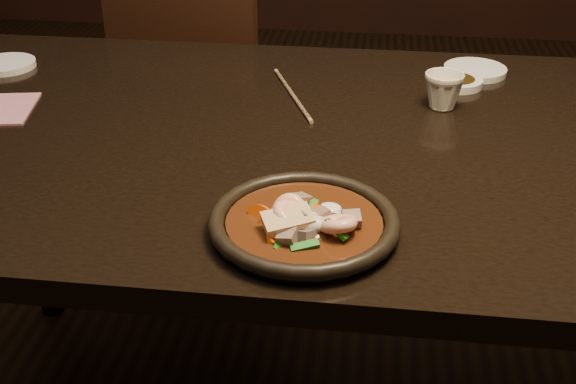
# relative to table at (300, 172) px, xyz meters

# --- Properties ---
(table) EXTENTS (1.60, 0.90, 0.75)m
(table) POSITION_rel_table_xyz_m (0.00, 0.00, 0.00)
(table) COLOR black
(table) RESTS_ON floor
(chair) EXTENTS (0.49, 0.49, 0.88)m
(chair) POSITION_rel_table_xyz_m (-0.33, 0.67, -0.19)
(chair) COLOR black
(chair) RESTS_ON floor
(plate) EXTENTS (0.25, 0.25, 0.03)m
(plate) POSITION_rel_table_xyz_m (0.04, -0.30, 0.09)
(plate) COLOR black
(plate) RESTS_ON table
(stirfry) EXTENTS (0.16, 0.13, 0.05)m
(stirfry) POSITION_rel_table_xyz_m (0.04, -0.31, 0.10)
(stirfry) COLOR #3C1B0B
(stirfry) RESTS_ON plate
(soy_dish) EXTENTS (0.10, 0.10, 0.01)m
(soy_dish) POSITION_rel_table_xyz_m (0.28, 0.25, 0.08)
(soy_dish) COLOR silver
(soy_dish) RESTS_ON table
(saucer_left) EXTENTS (0.12, 0.12, 0.01)m
(saucer_left) POSITION_rel_table_xyz_m (-0.64, 0.24, 0.08)
(saucer_left) COLOR silver
(saucer_left) RESTS_ON table
(saucer_right) EXTENTS (0.13, 0.13, 0.01)m
(saucer_right) POSITION_rel_table_xyz_m (0.32, 0.33, 0.08)
(saucer_right) COLOR silver
(saucer_right) RESTS_ON table
(tea_cup) EXTENTS (0.08, 0.08, 0.07)m
(tea_cup) POSITION_rel_table_xyz_m (0.24, 0.14, 0.11)
(tea_cup) COLOR silver
(tea_cup) RESTS_ON table
(chopsticks) EXTENTS (0.10, 0.25, 0.01)m
(chopsticks) POSITION_rel_table_xyz_m (-0.03, 0.16, 0.08)
(chopsticks) COLOR #A2835C
(chopsticks) RESTS_ON table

